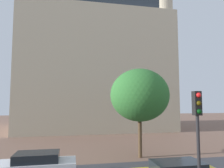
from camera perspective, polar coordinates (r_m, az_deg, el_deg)
landmark_building at (r=35.98m, az=-4.88°, el=5.29°), size 23.18×15.79×33.85m
car_white at (r=13.52m, az=-20.02°, el=-20.36°), size 4.42×2.01×1.41m
traffic_light_pole at (r=8.42m, az=22.65°, el=-11.62°), size 0.28×0.34×4.74m
tree_curb_far at (r=16.76m, az=7.60°, el=-3.04°), size 4.70×4.70×7.01m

